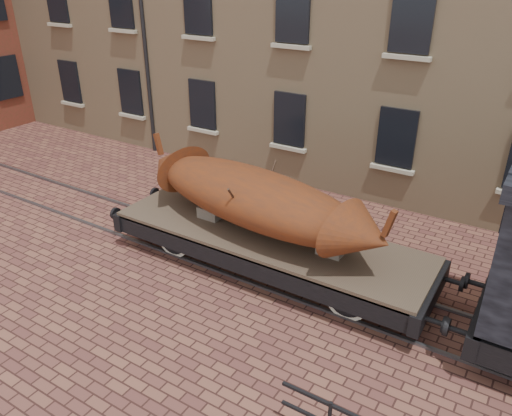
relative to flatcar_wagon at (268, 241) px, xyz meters
The scene contains 4 objects.
ground 0.88m from the flatcar_wagon, ahead, with size 90.00×90.00×0.00m, color brown.
rail_track 0.85m from the flatcar_wagon, ahead, with size 30.00×1.52×0.06m.
flatcar_wagon is the anchor object (origin of this frame).
iron_boat 1.13m from the flatcar_wagon, behind, with size 6.99×2.87×1.66m.
Camera 1 is at (4.85, -8.81, 6.76)m, focal length 35.00 mm.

